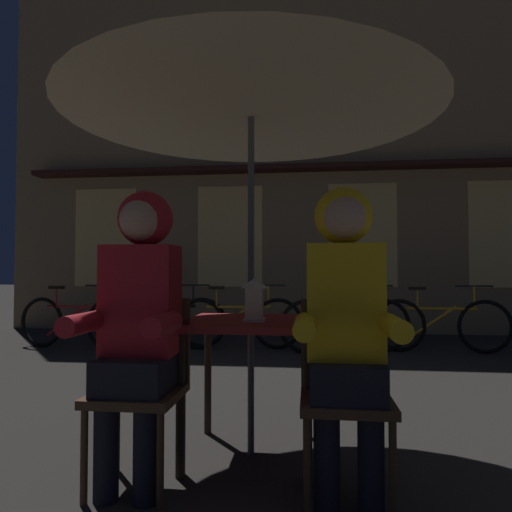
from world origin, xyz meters
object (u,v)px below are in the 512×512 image
object	(u,v)px
bicycle_fourth	(346,324)
bicycle_fifth	(441,325)
lantern	(255,298)
bicycle_nearest	(74,322)
bicycle_third	(238,322)
bicycle_second	(164,321)
cafe_table	(251,338)
chair_left	(143,378)
person_right_hooded	(345,307)
chair_right	(345,384)
person_left_hooded	(139,305)
patio_umbrella	(251,84)

from	to	relation	value
bicycle_fourth	bicycle_fifth	xyz separation A→B (m)	(1.18, 0.13, 0.00)
lantern	bicycle_fifth	world-z (taller)	lantern
bicycle_nearest	lantern	bearing A→B (deg)	-49.70
bicycle_nearest	bicycle_third	bearing A→B (deg)	5.63
bicycle_second	bicycle_fourth	world-z (taller)	same
cafe_table	bicycle_third	xyz separation A→B (m)	(-0.59, 3.37, -0.29)
lantern	bicycle_nearest	bearing A→B (deg)	130.30
chair_left	bicycle_third	xyz separation A→B (m)	(-0.11, 3.74, -0.14)
person_right_hooded	bicycle_second	bearing A→B (deg)	118.42
bicycle_third	bicycle_fifth	bearing A→B (deg)	0.77
cafe_table	bicycle_third	world-z (taller)	bicycle_third
bicycle_nearest	bicycle_fourth	world-z (taller)	same
bicycle_fourth	bicycle_fifth	bearing A→B (deg)	6.13
bicycle_third	bicycle_second	bearing A→B (deg)	177.67
chair_left	bicycle_third	distance (m)	3.74
bicycle_second	cafe_table	bearing A→B (deg)	-64.92
chair_right	bicycle_nearest	xyz separation A→B (m)	(-3.20, 3.53, -0.14)
person_left_hooded	bicycle_fifth	world-z (taller)	person_left_hooded
person_left_hooded	bicycle_nearest	bearing A→B (deg)	122.03
bicycle_fourth	patio_umbrella	bearing A→B (deg)	-103.25
chair_right	bicycle_nearest	distance (m)	4.77
bicycle_third	person_right_hooded	bearing A→B (deg)	-74.22
patio_umbrella	bicycle_second	xyz separation A→B (m)	(-1.60, 3.41, -1.71)
patio_umbrella	chair_right	xyz separation A→B (m)	(0.48, -0.37, -1.57)
person_left_hooded	bicycle_second	size ratio (longest dim) A/B	0.83
patio_umbrella	bicycle_second	world-z (taller)	patio_umbrella
bicycle_second	bicycle_fifth	xyz separation A→B (m)	(3.55, -0.01, 0.00)
lantern	bicycle_third	distance (m)	3.55
lantern	cafe_table	bearing A→B (deg)	109.29
bicycle_third	person_left_hooded	bearing A→B (deg)	-88.30
person_left_hooded	bicycle_second	distance (m)	4.03
cafe_table	bicycle_second	distance (m)	3.78
chair_left	bicycle_third	size ratio (longest dim) A/B	0.52
person_left_hooded	bicycle_fourth	xyz separation A→B (m)	(1.25, 3.70, -0.50)
bicycle_third	bicycle_fourth	world-z (taller)	same
chair_right	bicycle_fifth	distance (m)	4.05
bicycle_second	bicycle_fifth	size ratio (longest dim) A/B	1.00
person_left_hooded	bicycle_second	world-z (taller)	person_left_hooded
person_left_hooded	bicycle_fifth	xyz separation A→B (m)	(2.43, 3.83, -0.50)
cafe_table	bicycle_second	world-z (taller)	bicycle_second
chair_left	bicycle_fourth	xyz separation A→B (m)	(1.25, 3.65, -0.14)
lantern	chair_right	distance (m)	0.65
person_right_hooded	patio_umbrella	bearing A→B (deg)	138.43
patio_umbrella	bicycle_fifth	bearing A→B (deg)	60.19
cafe_table	bicycle_nearest	size ratio (longest dim) A/B	0.44
cafe_table	patio_umbrella	bearing A→B (deg)	0.00
chair_right	bicycle_fourth	world-z (taller)	chair_right
chair_right	bicycle_second	xyz separation A→B (m)	(-2.08, 3.78, -0.14)
patio_umbrella	bicycle_nearest	bearing A→B (deg)	130.75
person_left_hooded	bicycle_third	world-z (taller)	person_left_hooded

